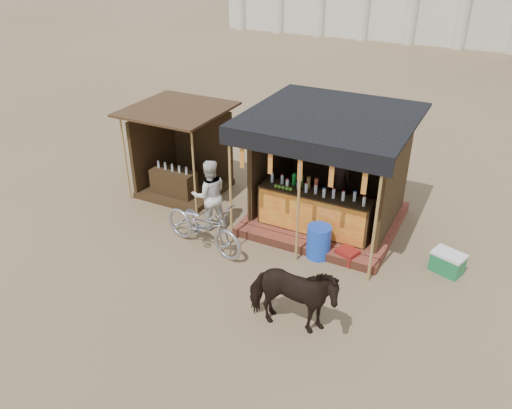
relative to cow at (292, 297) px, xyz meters
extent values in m
plane|color=#846B4C|center=(-1.76, 0.46, -0.71)|extent=(120.00, 120.00, 0.00)
cube|color=brown|center=(-0.76, 3.96, -0.60)|extent=(3.40, 2.80, 0.22)
cube|color=brown|center=(-0.76, 2.41, -0.61)|extent=(3.40, 0.35, 0.20)
cube|color=#392714|center=(-0.76, 3.01, -0.01)|extent=(2.60, 0.55, 0.95)
cube|color=#E6441B|center=(-0.76, 2.72, -0.01)|extent=(2.50, 0.02, 0.88)
cube|color=#392714|center=(-0.76, 5.21, 0.76)|extent=(3.00, 0.12, 2.50)
cube|color=#392714|center=(-2.26, 3.96, 0.76)|extent=(0.12, 2.50, 2.50)
cube|color=#392714|center=(0.74, 3.96, 0.76)|extent=(0.12, 2.50, 2.50)
cube|color=black|center=(-0.76, 3.76, 2.04)|extent=(3.60, 3.60, 0.06)
cube|color=black|center=(-0.76, 1.98, 1.86)|extent=(3.60, 0.06, 0.36)
cylinder|color=tan|center=(-2.36, 2.01, 0.67)|extent=(0.06, 0.06, 2.75)
cylinder|color=tan|center=(-0.76, 2.01, 0.67)|extent=(0.06, 0.06, 2.75)
cylinder|color=tan|center=(0.84, 2.01, 0.67)|extent=(0.06, 0.06, 2.75)
cube|color=red|center=(-2.06, 2.01, 1.49)|extent=(0.10, 0.02, 0.55)
cube|color=red|center=(-1.41, 2.01, 1.49)|extent=(0.10, 0.02, 0.55)
cube|color=red|center=(-0.76, 2.01, 1.49)|extent=(0.10, 0.02, 0.55)
cube|color=red|center=(-0.11, 2.01, 1.49)|extent=(0.10, 0.02, 0.55)
cube|color=red|center=(0.54, 2.01, 1.49)|extent=(0.10, 0.02, 0.55)
imported|color=black|center=(-0.56, 4.06, 0.28)|extent=(0.63, 0.49, 1.54)
cube|color=#392714|center=(-4.76, 3.66, -0.63)|extent=(2.00, 2.00, 0.15)
cube|color=#392714|center=(-4.76, 4.61, 0.34)|extent=(1.90, 0.10, 2.10)
cube|color=#392714|center=(-5.71, 3.66, 0.34)|extent=(0.10, 1.90, 2.10)
cube|color=#472D19|center=(-4.76, 3.56, 1.64)|extent=(2.40, 2.40, 0.06)
cylinder|color=tan|center=(-5.81, 2.61, 0.47)|extent=(0.05, 0.05, 2.35)
cylinder|color=tan|center=(-3.71, 2.61, 0.47)|extent=(0.05, 0.05, 2.35)
cube|color=#392714|center=(-4.76, 3.16, -0.31)|extent=(1.20, 0.50, 0.80)
imported|color=black|center=(0.00, 0.00, 0.00)|extent=(1.77, 0.99, 1.42)
imported|color=#9F9FA7|center=(-2.79, 1.52, -0.13)|extent=(2.29, 1.16, 1.15)
imported|color=silver|center=(-3.13, 2.35, 0.16)|extent=(1.07, 1.05, 1.73)
cylinder|color=blue|center=(-0.39, 2.37, -0.34)|extent=(0.62, 0.62, 0.74)
cube|color=maroon|center=(0.24, 2.46, -0.56)|extent=(0.52, 0.49, 0.30)
cube|color=#1B7C42|center=(2.21, 3.06, -0.51)|extent=(0.72, 0.60, 0.40)
cube|color=white|center=(2.21, 3.06, -0.28)|extent=(0.75, 0.62, 0.06)
cylinder|color=silver|center=(-15.76, 26.86, 1.09)|extent=(0.70, 0.70, 3.60)
cylinder|color=silver|center=(-12.76, 26.86, 1.09)|extent=(0.70, 0.70, 3.60)
cylinder|color=silver|center=(-9.76, 26.86, 1.09)|extent=(0.70, 0.70, 3.60)
cylinder|color=silver|center=(-6.76, 26.86, 1.09)|extent=(0.70, 0.70, 3.60)
cylinder|color=silver|center=(-3.76, 26.86, 1.09)|extent=(0.70, 0.70, 3.60)
cylinder|color=silver|center=(-0.76, 26.86, 1.09)|extent=(0.70, 0.70, 3.60)
camera|label=1|loc=(2.55, -6.33, 5.58)|focal=35.00mm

